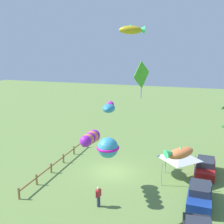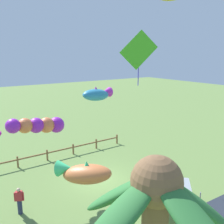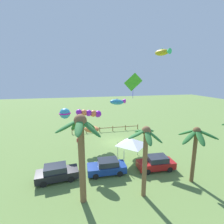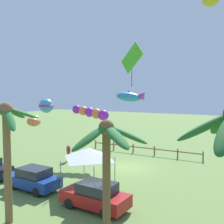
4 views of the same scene
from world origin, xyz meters
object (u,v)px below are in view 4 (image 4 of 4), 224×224
parked_car_2 (95,196)px  kite_ball_1 (46,106)px  palm_tree_1 (7,136)px  spectator_0 (68,153)px  kite_fish_4 (130,97)px  palm_tree_2 (106,150)px  kite_diamond_2 (132,58)px  kite_tube_5 (92,113)px  festival_tent (88,153)px  parked_car_1 (33,179)px  kite_fish_0 (34,121)px

parked_car_2 → kite_ball_1: 12.21m
palm_tree_1 → spectator_0: size_ratio=3.80×
kite_fish_4 → palm_tree_2: bearing=110.9°
palm_tree_1 → kite_diamond_2: kite_diamond_2 is taller
kite_ball_1 → kite_fish_4: 7.89m
spectator_0 → kite_tube_5: bearing=-144.5°
festival_tent → kite_fish_4: size_ratio=1.08×
palm_tree_1 → kite_diamond_2: (-2.28, -9.49, 4.68)m
kite_ball_1 → spectator_0: bearing=-140.0°
parked_car_1 → kite_diamond_2: kite_diamond_2 is taller
parked_car_1 → kite_tube_5: size_ratio=1.07×
spectator_0 → kite_ball_1: 4.91m
palm_tree_1 → kite_fish_4: size_ratio=2.29×
parked_car_1 → festival_tent: festival_tent is taller
palm_tree_2 → palm_tree_1: bearing=8.2°
palm_tree_1 → festival_tent: size_ratio=2.11×
festival_tent → kite_fish_0: 5.09m
kite_fish_4 → parked_car_1: bearing=68.4°
festival_tent → kite_ball_1: kite_ball_1 is taller
parked_car_2 → festival_tent: 3.47m
parked_car_1 → spectator_0: spectator_0 is taller
kite_ball_1 → parked_car_2: bearing=146.7°
kite_ball_1 → kite_diamond_2: size_ratio=0.60×
palm_tree_1 → parked_car_2: (-2.91, -3.44, -3.64)m
parked_car_2 → festival_tent: (2.01, -2.25, 1.72)m
parked_car_1 → kite_fish_0: (1.43, -1.59, 3.68)m
palm_tree_1 → parked_car_1: size_ratio=1.53×
parked_car_2 → kite_fish_4: kite_fish_4 is taller
palm_tree_1 → spectator_0: 12.56m
spectator_0 → parked_car_2: bearing=136.7°
parked_car_2 → kite_tube_5: 11.39m
kite_fish_0 → kite_fish_4: bearing=-125.2°
parked_car_1 → kite_ball_1: 8.49m
parked_car_1 → palm_tree_2: bearing=157.8°
kite_ball_1 → kite_diamond_2: kite_diamond_2 is taller
kite_fish_4 → kite_tube_5: (4.13, -0.12, -1.56)m
palm_tree_2 → kite_fish_4: bearing=-69.1°
palm_tree_2 → parked_car_1: (7.60, -3.10, -3.36)m
palm_tree_1 → kite_ball_1: palm_tree_1 is taller
palm_tree_2 → kite_fish_4: (4.33, -11.35, 2.07)m
palm_tree_1 → palm_tree_2: palm_tree_1 is taller
festival_tent → kite_fish_0: kite_fish_0 is taller
kite_fish_0 → kite_tube_5: (-0.57, -6.78, 0.20)m
parked_car_1 → kite_ball_1: size_ratio=1.95×
kite_ball_1 → kite_fish_4: bearing=-161.9°
parked_car_2 → kite_diamond_2: 10.30m
festival_tent → kite_diamond_2: 7.74m
parked_car_2 → kite_ball_1: (9.47, -6.22, 4.55)m
palm_tree_2 → kite_fish_0: (9.03, -4.69, 0.32)m
kite_fish_0 → palm_tree_1: bearing=124.8°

